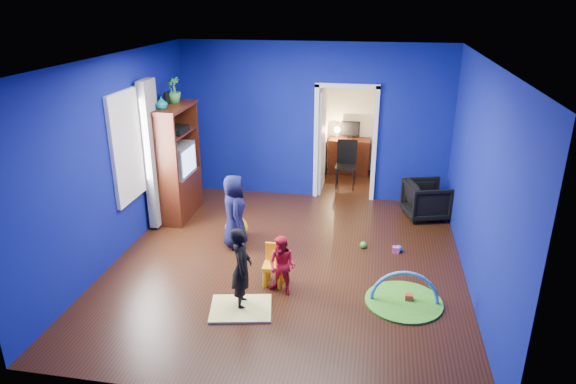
% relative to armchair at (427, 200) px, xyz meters
% --- Properties ---
extents(floor, '(5.00, 5.50, 0.01)m').
position_rel_armchair_xyz_m(floor, '(-2.09, -2.05, -0.32)').
color(floor, black).
rests_on(floor, ground).
extents(ceiling, '(5.00, 5.50, 0.01)m').
position_rel_armchair_xyz_m(ceiling, '(-2.09, -2.05, 2.58)').
color(ceiling, white).
rests_on(ceiling, wall_back).
extents(wall_back, '(5.00, 0.02, 2.90)m').
position_rel_armchair_xyz_m(wall_back, '(-2.09, 0.70, 1.13)').
color(wall_back, navy).
rests_on(wall_back, floor).
extents(wall_front, '(5.00, 0.02, 2.90)m').
position_rel_armchair_xyz_m(wall_front, '(-2.09, -4.80, 1.13)').
color(wall_front, navy).
rests_on(wall_front, floor).
extents(wall_left, '(0.02, 5.50, 2.90)m').
position_rel_armchair_xyz_m(wall_left, '(-4.59, -2.05, 1.13)').
color(wall_left, navy).
rests_on(wall_left, floor).
extents(wall_right, '(0.02, 5.50, 2.90)m').
position_rel_armchair_xyz_m(wall_right, '(0.41, -2.05, 1.13)').
color(wall_right, navy).
rests_on(wall_right, floor).
extents(alcove, '(1.00, 1.75, 2.50)m').
position_rel_armchair_xyz_m(alcove, '(-1.49, 1.57, 0.93)').
color(alcove, silver).
rests_on(alcove, floor).
extents(armchair, '(0.88, 0.87, 0.65)m').
position_rel_armchair_xyz_m(armchair, '(0.00, 0.00, 0.00)').
color(armchair, black).
rests_on(armchair, floor).
extents(child_black, '(0.33, 0.43, 1.06)m').
position_rel_armchair_xyz_m(child_black, '(-2.45, -3.22, 0.21)').
color(child_black, black).
rests_on(child_black, floor).
extents(child_navy, '(0.55, 0.66, 1.16)m').
position_rel_armchair_xyz_m(child_navy, '(-2.98, -1.65, 0.26)').
color(child_navy, '#0F193A').
rests_on(child_navy, floor).
extents(toddler_red, '(0.47, 0.42, 0.80)m').
position_rel_armchair_xyz_m(toddler_red, '(-2.02, -2.84, 0.08)').
color(toddler_red, red).
rests_on(toddler_red, floor).
extents(vase, '(0.23, 0.23, 0.20)m').
position_rel_armchair_xyz_m(vase, '(-4.31, -0.96, 1.73)').
color(vase, '#0C5C63').
rests_on(vase, tv_armoire).
extents(potted_plant, '(0.31, 0.31, 0.42)m').
position_rel_armchair_xyz_m(potted_plant, '(-4.31, -0.44, 1.85)').
color(potted_plant, '#328B38').
rests_on(potted_plant, tv_armoire).
extents(tv_armoire, '(0.58, 1.14, 1.96)m').
position_rel_armchair_xyz_m(tv_armoire, '(-4.31, -0.66, 0.66)').
color(tv_armoire, '#40110A').
rests_on(tv_armoire, floor).
extents(crt_tv, '(0.46, 0.70, 0.54)m').
position_rel_armchair_xyz_m(crt_tv, '(-4.27, -0.66, 0.70)').
color(crt_tv, silver).
rests_on(crt_tv, tv_armoire).
extents(yellow_blanket, '(0.85, 0.74, 0.03)m').
position_rel_armchair_xyz_m(yellow_blanket, '(-2.45, -3.32, -0.31)').
color(yellow_blanket, '#F2E07A').
rests_on(yellow_blanket, floor).
extents(hopper_ball, '(0.37, 0.37, 0.37)m').
position_rel_armchair_xyz_m(hopper_ball, '(-3.03, -1.40, -0.14)').
color(hopper_ball, yellow).
rests_on(hopper_ball, floor).
extents(kid_chair, '(0.29, 0.29, 0.50)m').
position_rel_armchair_xyz_m(kid_chair, '(-2.17, -2.64, -0.07)').
color(kid_chair, yellow).
rests_on(kid_chair, floor).
extents(play_mat, '(0.98, 0.98, 0.03)m').
position_rel_armchair_xyz_m(play_mat, '(-0.45, -2.80, -0.31)').
color(play_mat, '#3C9521').
rests_on(play_mat, floor).
extents(toy_arch, '(0.87, 0.08, 0.87)m').
position_rel_armchair_xyz_m(toy_arch, '(-0.45, -2.80, -0.30)').
color(toy_arch, '#3F8CD8').
rests_on(toy_arch, floor).
extents(window_left, '(0.03, 0.95, 1.55)m').
position_rel_armchair_xyz_m(window_left, '(-4.58, -1.70, 1.23)').
color(window_left, white).
rests_on(window_left, wall_left).
extents(curtain, '(0.14, 0.42, 2.40)m').
position_rel_armchair_xyz_m(curtain, '(-4.46, -1.15, 0.93)').
color(curtain, slate).
rests_on(curtain, floor).
extents(doorway, '(1.16, 0.10, 2.10)m').
position_rel_armchair_xyz_m(doorway, '(-1.49, 0.70, 0.73)').
color(doorway, white).
rests_on(doorway, floor).
extents(study_desk, '(0.88, 0.44, 0.75)m').
position_rel_armchair_xyz_m(study_desk, '(-1.49, 2.21, 0.05)').
color(study_desk, '#3D140A').
rests_on(study_desk, floor).
extents(desk_monitor, '(0.40, 0.05, 0.32)m').
position_rel_armchair_xyz_m(desk_monitor, '(-1.49, 2.33, 0.63)').
color(desk_monitor, black).
rests_on(desk_monitor, study_desk).
extents(desk_lamp, '(0.14, 0.14, 0.14)m').
position_rel_armchair_xyz_m(desk_lamp, '(-1.77, 2.27, 0.61)').
color(desk_lamp, '#FFD88C').
rests_on(desk_lamp, study_desk).
extents(folding_chair, '(0.40, 0.40, 0.92)m').
position_rel_armchair_xyz_m(folding_chair, '(-1.49, 1.25, 0.14)').
color(folding_chair, black).
rests_on(folding_chair, floor).
extents(book_shelf, '(0.88, 0.24, 0.04)m').
position_rel_armchair_xyz_m(book_shelf, '(-1.49, 2.32, 1.70)').
color(book_shelf, white).
rests_on(book_shelf, study_desk).
extents(toy_0, '(0.10, 0.08, 0.10)m').
position_rel_armchair_xyz_m(toy_0, '(-0.39, -2.76, -0.27)').
color(toy_0, '#EC3E27').
rests_on(toy_0, floor).
extents(toy_1, '(0.11, 0.11, 0.11)m').
position_rel_armchair_xyz_m(toy_1, '(-0.49, -1.41, -0.27)').
color(toy_1, blue).
rests_on(toy_1, floor).
extents(toy_2, '(0.10, 0.08, 0.10)m').
position_rel_armchair_xyz_m(toy_2, '(-2.63, -2.80, -0.27)').
color(toy_2, orange).
rests_on(toy_2, floor).
extents(toy_3, '(0.11, 0.11, 0.11)m').
position_rel_armchair_xyz_m(toy_3, '(-1.02, -1.38, -0.27)').
color(toy_3, green).
rests_on(toy_3, floor).
extents(toy_4, '(0.10, 0.08, 0.10)m').
position_rel_armchair_xyz_m(toy_4, '(-0.53, -1.45, -0.27)').
color(toy_4, '#CC4CB4').
rests_on(toy_4, floor).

